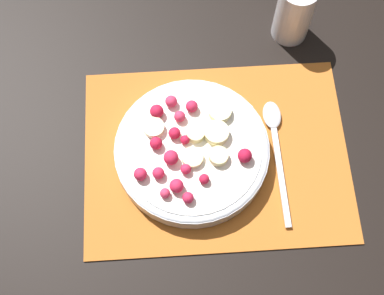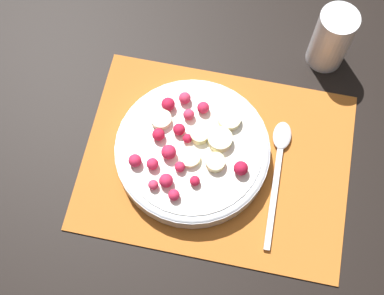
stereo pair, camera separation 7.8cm
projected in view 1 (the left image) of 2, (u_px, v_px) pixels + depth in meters
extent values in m
plane|color=black|center=(216.00, 155.00, 0.82)|extent=(3.00, 3.00, 0.00)
cube|color=#B26023|center=(216.00, 154.00, 0.82)|extent=(0.40, 0.30, 0.01)
cylinder|color=silver|center=(192.00, 154.00, 0.80)|extent=(0.23, 0.23, 0.03)
torus|color=silver|center=(192.00, 151.00, 0.79)|extent=(0.23, 0.23, 0.01)
cylinder|color=white|center=(192.00, 150.00, 0.79)|extent=(0.21, 0.21, 0.00)
cylinder|color=beige|center=(220.00, 111.00, 0.80)|extent=(0.04, 0.04, 0.01)
cylinder|color=beige|center=(217.00, 156.00, 0.77)|extent=(0.04, 0.04, 0.01)
cylinder|color=beige|center=(219.00, 133.00, 0.79)|extent=(0.05, 0.05, 0.01)
cylinder|color=#F4EAB7|center=(154.00, 128.00, 0.79)|extent=(0.04, 0.04, 0.01)
cylinder|color=beige|center=(192.00, 158.00, 0.77)|extent=(0.04, 0.04, 0.01)
cylinder|color=beige|center=(196.00, 133.00, 0.79)|extent=(0.03, 0.03, 0.01)
sphere|color=red|center=(157.00, 111.00, 0.80)|extent=(0.02, 0.02, 0.02)
sphere|color=#D12347|center=(177.00, 186.00, 0.75)|extent=(0.02, 0.02, 0.02)
sphere|color=#D12347|center=(171.00, 157.00, 0.77)|extent=(0.02, 0.02, 0.02)
sphere|color=red|center=(204.00, 179.00, 0.76)|extent=(0.01, 0.01, 0.01)
sphere|color=red|center=(156.00, 143.00, 0.78)|extent=(0.02, 0.02, 0.02)
sphere|color=#D12347|center=(186.00, 169.00, 0.76)|extent=(0.02, 0.02, 0.02)
sphere|color=#DB3356|center=(165.00, 193.00, 0.75)|extent=(0.01, 0.01, 0.01)
sphere|color=#D12347|center=(188.00, 198.00, 0.75)|extent=(0.02, 0.02, 0.02)
sphere|color=red|center=(185.00, 140.00, 0.78)|extent=(0.01, 0.01, 0.01)
sphere|color=red|center=(175.00, 133.00, 0.78)|extent=(0.02, 0.02, 0.02)
sphere|color=#D12347|center=(140.00, 174.00, 0.76)|extent=(0.02, 0.02, 0.02)
sphere|color=#D12347|center=(158.00, 173.00, 0.76)|extent=(0.02, 0.02, 0.02)
sphere|color=#DB3356|center=(171.00, 101.00, 0.80)|extent=(0.02, 0.02, 0.02)
sphere|color=#D12347|center=(192.00, 106.00, 0.80)|extent=(0.02, 0.02, 0.02)
sphere|color=#DB3356|center=(180.00, 116.00, 0.80)|extent=(0.02, 0.02, 0.02)
sphere|color=#B21433|center=(245.00, 156.00, 0.77)|extent=(0.02, 0.02, 0.02)
cube|color=silver|center=(281.00, 176.00, 0.80)|extent=(0.01, 0.16, 0.00)
ellipsoid|color=silver|center=(272.00, 115.00, 0.84)|extent=(0.03, 0.05, 0.01)
cylinder|color=white|center=(294.00, 12.00, 0.86)|extent=(0.06, 0.06, 0.11)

